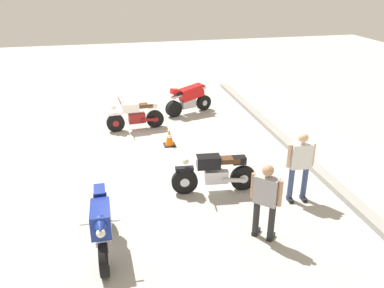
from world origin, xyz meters
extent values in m
plane|color=#ADAAA3|center=(0.00, 0.00, 0.00)|extent=(40.00, 40.00, 0.00)
cube|color=gray|center=(0.00, 4.60, 0.07)|extent=(14.00, 0.30, 0.15)
cylinder|color=black|center=(4.38, -1.06, 0.30)|extent=(0.60, 0.16, 0.60)
cylinder|color=black|center=(3.03, -1.07, 0.30)|extent=(0.60, 0.23, 0.60)
cylinder|color=silver|center=(4.38, -1.06, 0.30)|extent=(0.21, 0.18, 0.21)
cylinder|color=silver|center=(3.03, -1.07, 0.30)|extent=(0.21, 0.18, 0.21)
cube|color=silver|center=(3.66, -1.07, 0.40)|extent=(0.56, 0.28, 0.32)
cube|color=navy|center=(3.81, -1.06, 0.80)|extent=(0.99, 0.36, 0.57)
cone|color=navy|center=(4.33, -1.06, 0.95)|extent=(0.36, 0.34, 0.39)
cube|color=black|center=(3.41, -1.07, 0.87)|extent=(0.60, 0.26, 0.12)
cube|color=navy|center=(3.11, -1.07, 0.95)|extent=(0.35, 0.22, 0.23)
cylinder|color=silver|center=(3.16, -1.15, 0.77)|extent=(0.40, 0.09, 0.17)
cylinder|color=silver|center=(3.15, -0.99, 0.77)|extent=(0.40, 0.09, 0.17)
cylinder|color=silver|center=(4.19, -1.06, 0.97)|extent=(0.04, 0.70, 0.04)
sphere|color=silver|center=(4.41, -1.06, 0.90)|extent=(0.16, 0.16, 0.16)
cylinder|color=black|center=(-2.44, -0.57, 0.30)|extent=(0.21, 0.61, 0.60)
cylinder|color=black|center=(-2.55, 0.78, 0.30)|extent=(0.21, 0.61, 0.60)
cylinder|color=maroon|center=(-2.44, -0.57, 0.30)|extent=(0.20, 0.22, 0.21)
cylinder|color=maroon|center=(-2.55, 0.78, 0.30)|extent=(0.20, 0.22, 0.21)
cube|color=maroon|center=(-2.50, 0.16, 0.40)|extent=(0.32, 0.58, 0.32)
cube|color=white|center=(-2.48, -0.04, 0.80)|extent=(0.36, 0.58, 0.30)
cube|color=white|center=(-2.44, -0.57, 0.63)|extent=(0.19, 0.45, 0.08)
cube|color=#4C331E|center=(-2.52, 0.41, 0.82)|extent=(0.31, 0.62, 0.12)
cube|color=white|center=(-2.54, 0.71, 0.80)|extent=(0.25, 0.34, 0.18)
cylinder|color=maroon|center=(-2.36, 0.57, 0.35)|extent=(0.15, 0.56, 0.16)
cylinder|color=maroon|center=(-2.46, -0.37, 1.05)|extent=(0.70, 0.09, 0.04)
sphere|color=silver|center=(-2.44, -0.59, 0.85)|extent=(0.16, 0.16, 0.16)
cylinder|color=black|center=(-3.93, 2.87, 0.30)|extent=(0.36, 0.62, 0.60)
cylinder|color=black|center=(-3.46, 1.60, 0.30)|extent=(0.42, 0.64, 0.60)
cylinder|color=silver|center=(-3.93, 2.87, 0.30)|extent=(0.24, 0.26, 0.21)
cylinder|color=silver|center=(-3.46, 1.60, 0.30)|extent=(0.24, 0.26, 0.21)
cube|color=silver|center=(-3.68, 2.19, 0.40)|extent=(0.46, 0.62, 0.32)
cube|color=red|center=(-3.73, 2.33, 0.80)|extent=(0.69, 1.05, 0.57)
cone|color=red|center=(-3.91, 2.82, 0.95)|extent=(0.44, 0.45, 0.39)
cube|color=black|center=(-3.59, 1.95, 0.87)|extent=(0.46, 0.65, 0.12)
cube|color=red|center=(-3.48, 1.67, 0.95)|extent=(0.33, 0.40, 0.23)
cylinder|color=silver|center=(-3.42, 1.75, 0.77)|extent=(0.22, 0.40, 0.17)
cylinder|color=silver|center=(-3.57, 1.69, 0.77)|extent=(0.22, 0.40, 0.17)
cylinder|color=silver|center=(-3.86, 2.68, 0.97)|extent=(0.67, 0.28, 0.04)
sphere|color=silver|center=(-3.94, 2.89, 0.90)|extent=(0.16, 0.16, 0.16)
cylinder|color=black|center=(1.98, 0.89, 0.32)|extent=(0.18, 0.65, 0.64)
cylinder|color=black|center=(2.12, 2.34, 0.32)|extent=(0.18, 0.65, 0.64)
cylinder|color=silver|center=(1.98, 0.89, 0.32)|extent=(0.16, 0.24, 0.22)
cylinder|color=silver|center=(2.12, 2.34, 0.32)|extent=(0.16, 0.24, 0.22)
cube|color=silver|center=(2.06, 1.66, 0.42)|extent=(0.33, 0.58, 0.32)
cube|color=black|center=(2.04, 1.47, 0.82)|extent=(0.37, 0.59, 0.30)
cube|color=black|center=(1.98, 0.89, 0.67)|extent=(0.20, 0.45, 0.08)
cube|color=#4C2D19|center=(2.08, 1.91, 0.84)|extent=(0.32, 0.62, 0.12)
cube|color=black|center=(2.11, 2.21, 0.82)|extent=(0.25, 0.34, 0.18)
cylinder|color=silver|center=(2.26, 2.05, 0.37)|extent=(0.16, 0.57, 0.16)
cylinder|color=silver|center=(2.01, 1.14, 1.07)|extent=(0.70, 0.10, 0.04)
sphere|color=silver|center=(1.98, 0.92, 0.87)|extent=(0.16, 0.16, 0.16)
cylinder|color=#384772|center=(2.82, 3.26, 0.42)|extent=(0.14, 0.14, 0.85)
cube|color=black|center=(2.88, 3.25, 0.04)|extent=(0.27, 0.12, 0.08)
cylinder|color=#384772|center=(2.85, 3.59, 0.42)|extent=(0.14, 0.14, 0.85)
cube|color=black|center=(2.91, 3.58, 0.04)|extent=(0.27, 0.12, 0.08)
cube|color=silver|center=(2.83, 3.42, 1.15)|extent=(0.26, 0.49, 0.60)
cylinder|color=#D8AD8C|center=(2.81, 3.14, 1.16)|extent=(0.10, 0.10, 0.56)
cylinder|color=#D8AD8C|center=(2.86, 3.70, 1.16)|extent=(0.10, 0.10, 0.56)
sphere|color=#D8AD8C|center=(2.83, 3.42, 1.59)|extent=(0.23, 0.23, 0.23)
cylinder|color=#262628|center=(4.14, 2.21, 0.41)|extent=(0.18, 0.18, 0.82)
cube|color=black|center=(4.10, 2.25, 0.04)|extent=(0.26, 0.25, 0.08)
cylinder|color=#262628|center=(3.91, 1.97, 0.41)|extent=(0.18, 0.18, 0.82)
cube|color=black|center=(3.87, 2.01, 0.04)|extent=(0.26, 0.25, 0.08)
cube|color=#99999E|center=(4.03, 2.09, 1.11)|extent=(0.48, 0.49, 0.58)
cylinder|color=tan|center=(4.22, 2.29, 1.13)|extent=(0.13, 0.13, 0.55)
cylinder|color=tan|center=(3.83, 1.89, 1.13)|extent=(0.13, 0.13, 0.55)
sphere|color=tan|center=(4.03, 2.09, 1.55)|extent=(0.22, 0.22, 0.22)
cube|color=black|center=(-0.91, 1.01, 0.01)|extent=(0.36, 0.36, 0.03)
cone|color=orange|center=(-0.91, 1.01, 0.28)|extent=(0.28, 0.28, 0.50)
cylinder|color=white|center=(-0.91, 1.01, 0.32)|extent=(0.19, 0.19, 0.08)
camera|label=1|loc=(10.04, -0.73, 5.00)|focal=36.40mm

